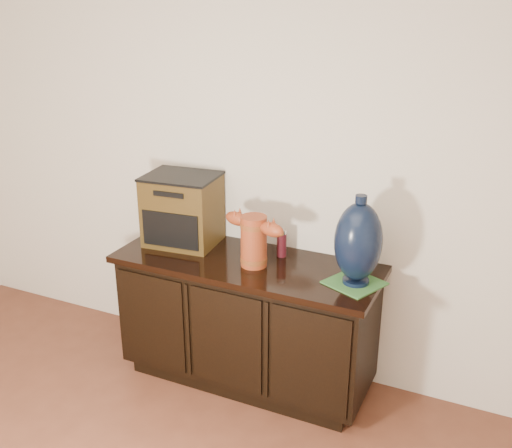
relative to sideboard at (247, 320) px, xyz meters
The scene contains 6 objects.
sideboard is the anchor object (origin of this frame).
terracotta_vessel 0.53m from the sideboard, 28.79° to the right, with size 0.39×0.18×0.28m.
tv_radio 0.73m from the sideboard, 169.62° to the left, with size 0.43×0.36×0.41m.
green_mat 0.71m from the sideboard, ahead, with size 0.25×0.25×0.01m, color #33672E.
lamp_base 0.85m from the sideboard, ahead, with size 0.31×0.31×0.46m.
spray_can 0.49m from the sideboard, 43.97° to the left, with size 0.05×0.05×0.16m.
Camera 1 is at (1.29, -0.43, 2.12)m, focal length 42.00 mm.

